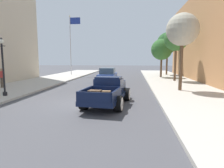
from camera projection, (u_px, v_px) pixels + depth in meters
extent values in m
plane|color=#47474C|center=(82.00, 103.00, 11.41)|extent=(140.00, 140.00, 0.00)
cube|color=#B7B2A8|center=(211.00, 105.00, 10.59)|extent=(5.50, 64.00, 0.15)
cube|color=#0F1938|center=(107.00, 95.00, 11.01)|extent=(2.31, 5.07, 0.24)
cube|color=#0F1938|center=(109.00, 85.00, 11.29)|extent=(1.68, 1.27, 0.80)
cube|color=#0F1938|center=(109.00, 78.00, 11.18)|extent=(1.53, 1.09, 0.12)
cube|color=#3D4C5B|center=(111.00, 82.00, 11.82)|extent=(1.32, 0.19, 0.44)
cube|color=#0F1938|center=(114.00, 85.00, 12.56)|extent=(1.48, 1.64, 0.52)
cube|color=silver|center=(116.00, 84.00, 13.33)|extent=(0.69, 0.18, 0.47)
cube|color=#0F1938|center=(101.00, 98.00, 9.64)|extent=(1.92, 2.28, 0.04)
cube|color=#0F1938|center=(85.00, 93.00, 9.80)|extent=(0.32, 2.10, 0.44)
cube|color=#0F1938|center=(116.00, 94.00, 9.43)|extent=(0.32, 2.10, 0.44)
cube|color=#0F1938|center=(94.00, 97.00, 8.64)|extent=(1.62, 0.26, 0.44)
cube|color=#0F1938|center=(106.00, 90.00, 10.59)|extent=(1.62, 0.26, 0.44)
cylinder|color=black|center=(99.00, 93.00, 12.53)|extent=(0.45, 0.84, 0.80)
cylinder|color=silver|center=(97.00, 93.00, 12.58)|extent=(0.09, 0.65, 0.66)
cylinder|color=silver|center=(96.00, 93.00, 12.58)|extent=(0.05, 0.24, 0.24)
cylinder|color=black|center=(127.00, 94.00, 12.13)|extent=(0.45, 0.84, 0.80)
cylinder|color=silver|center=(130.00, 94.00, 12.09)|extent=(0.09, 0.65, 0.66)
cylinder|color=silver|center=(130.00, 94.00, 12.09)|extent=(0.05, 0.24, 0.24)
cylinder|color=black|center=(84.00, 102.00, 9.93)|extent=(0.45, 0.84, 0.80)
cylinder|color=silver|center=(81.00, 102.00, 9.97)|extent=(0.09, 0.65, 0.66)
cylinder|color=silver|center=(81.00, 102.00, 9.97)|extent=(0.05, 0.24, 0.24)
cylinder|color=black|center=(118.00, 104.00, 9.53)|extent=(0.45, 0.84, 0.80)
cylinder|color=silver|center=(122.00, 104.00, 9.49)|extent=(0.09, 0.65, 0.66)
cylinder|color=silver|center=(122.00, 104.00, 9.48)|extent=(0.05, 0.24, 0.24)
cube|color=brown|center=(95.00, 94.00, 9.32)|extent=(0.65, 0.51, 0.40)
cube|color=#3D2D1E|center=(95.00, 94.00, 9.32)|extent=(0.62, 0.12, 0.42)
cube|color=olive|center=(106.00, 94.00, 9.86)|extent=(0.44, 0.32, 0.28)
cube|color=#284293|center=(108.00, 77.00, 21.29)|extent=(1.73, 4.30, 0.80)
cube|color=#384C5B|center=(108.00, 71.00, 21.05)|extent=(1.52, 2.00, 0.64)
cylinder|color=black|center=(102.00, 79.00, 22.69)|extent=(0.22, 0.66, 0.66)
cylinder|color=black|center=(116.00, 79.00, 22.50)|extent=(0.22, 0.66, 0.66)
cylinder|color=black|center=(98.00, 81.00, 20.15)|extent=(0.22, 0.66, 0.66)
cylinder|color=black|center=(114.00, 81.00, 19.96)|extent=(0.22, 0.66, 0.66)
cylinder|color=brown|center=(1.00, 83.00, 16.66)|extent=(0.14, 0.14, 0.86)
cylinder|color=brown|center=(3.00, 83.00, 16.64)|extent=(0.14, 0.14, 0.86)
cube|color=#B23333|center=(2.00, 74.00, 16.56)|extent=(0.36, 0.22, 0.56)
cylinder|color=#B23333|center=(4.00, 75.00, 16.54)|extent=(0.09, 0.09, 0.54)
sphere|color=#9E7051|center=(1.00, 70.00, 16.51)|extent=(0.22, 0.22, 0.22)
cylinder|color=black|center=(5.00, 94.00, 13.02)|extent=(0.28, 0.28, 0.24)
cylinder|color=black|center=(3.00, 68.00, 12.80)|extent=(0.12, 0.12, 3.20)
cylinder|color=black|center=(2.00, 46.00, 12.62)|extent=(0.50, 0.04, 0.04)
sphere|color=silver|center=(1.00, 41.00, 12.58)|extent=(0.32, 0.32, 0.32)
cone|color=black|center=(1.00, 38.00, 12.55)|extent=(0.24, 0.24, 0.14)
cylinder|color=#B2B2B7|center=(71.00, 46.00, 30.54)|extent=(0.12, 0.12, 9.00)
sphere|color=gold|center=(70.00, 16.00, 29.96)|extent=(0.16, 0.16, 0.16)
cube|color=navy|center=(75.00, 21.00, 29.96)|extent=(1.60, 0.03, 1.00)
cylinder|color=brown|center=(181.00, 66.00, 15.06)|extent=(0.26, 0.26, 3.75)
sphere|color=#ADA893|center=(183.00, 30.00, 14.70)|extent=(2.47, 2.47, 2.47)
cylinder|color=brown|center=(175.00, 65.00, 21.76)|extent=(0.26, 0.26, 3.68)
sphere|color=#33662D|center=(176.00, 39.00, 21.40)|extent=(2.66, 2.66, 2.66)
cylinder|color=brown|center=(161.00, 67.00, 26.33)|extent=(0.26, 0.26, 2.68)
sphere|color=#33662D|center=(162.00, 49.00, 26.02)|extent=(2.82, 2.82, 2.82)
cylinder|color=brown|center=(167.00, 63.00, 30.47)|extent=(0.26, 0.26, 3.72)
sphere|color=#285628|center=(168.00, 43.00, 30.08)|extent=(3.29, 3.29, 3.29)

